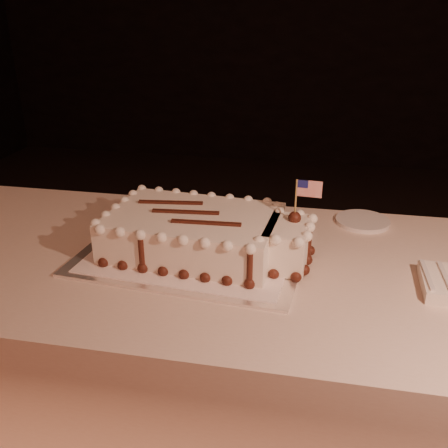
% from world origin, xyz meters
% --- Properties ---
extents(banquet_table, '(2.40, 0.80, 0.75)m').
position_xyz_m(banquet_table, '(0.00, 0.60, 0.38)').
color(banquet_table, beige).
rests_on(banquet_table, ground).
extents(cake_board, '(0.60, 0.47, 0.01)m').
position_xyz_m(cake_board, '(-0.37, 0.62, 0.75)').
color(cake_board, white).
rests_on(cake_board, banquet_table).
extents(doily, '(0.54, 0.43, 0.00)m').
position_xyz_m(doily, '(-0.37, 0.62, 0.76)').
color(doily, white).
rests_on(doily, cake_board).
extents(sheet_cake, '(0.55, 0.34, 0.21)m').
position_xyz_m(sheet_cake, '(-0.34, 0.62, 0.81)').
color(sheet_cake, white).
rests_on(sheet_cake, doily).
extents(side_plate, '(0.16, 0.16, 0.01)m').
position_xyz_m(side_plate, '(0.08, 0.91, 0.76)').
color(side_plate, silver).
rests_on(side_plate, banquet_table).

